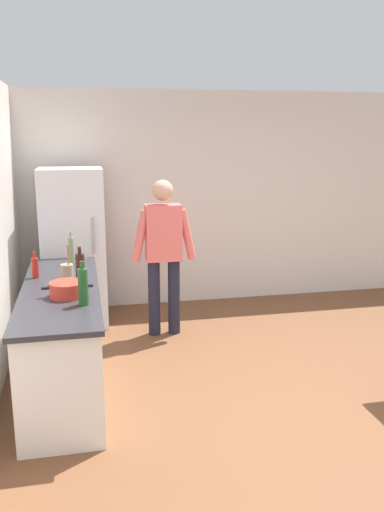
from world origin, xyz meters
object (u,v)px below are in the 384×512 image
Objects in this scene: person at (164,247)px; bottle_wine_green at (83,286)px; refrigerator at (74,248)px; bottle_sauce_red at (35,267)px; bottle_wine_dark at (80,269)px; utensil_jar at (67,271)px; cooking_pot at (68,289)px; bottle_vinegar_tall at (71,250)px.

person is 1.78m from bottle_wine_green.
refrigerator is 7.50× the size of bottle_sauce_red.
bottle_sauce_red is at bearing 138.07° from bottle_wine_dark.
bottle_wine_green is at bearing -64.71° from bottle_sauce_red.
bottle_wine_dark reaches higher than utensil_jar.
bottle_wine_green is (0.13, -0.75, 0.07)m from utensil_jar.
person is at bearing 28.16° from bottle_sauce_red.
cooking_pot is 0.28m from bottle_wine_green.
refrigerator is 1.60m from bottle_wine_dark.
person reaches higher than bottle_wine_dark.
utensil_jar is 0.26m from bottle_wine_dark.
bottle_wine_green is (-0.86, -1.56, 0.07)m from person.
bottle_wine_green is 1.42× the size of bottle_sauce_red.
refrigerator is at bearing 88.23° from utensil_jar.
refrigerator is 1.37m from utensil_jar.
refrigerator is at bearing 89.06° from cooking_pot.
bottle_wine_dark is at bearing -84.21° from bottle_vinegar_tall.
bottle_wine_green is at bearing -87.52° from refrigerator.
refrigerator is at bearing 75.29° from bottle_sauce_red.
bottle_vinegar_tall reaches higher than bottle_sauce_red.
bottle_sauce_red is (-0.29, 0.64, 0.04)m from cooking_pot.
utensil_jar is 0.31m from bottle_sauce_red.
bottle_wine_green is at bearing -79.88° from utensil_jar.
utensil_jar is at bearing 91.28° from cooking_pot.
cooking_pot is 1.18× the size of bottle_wine_dark.
refrigerator is 1.28m from bottle_sauce_red.
cooking_pot is at bearing 117.10° from bottle_wine_green.
person is at bearing 61.23° from bottle_wine_green.
bottle_vinegar_tall is (0.02, 1.14, 0.08)m from cooking_pot.
bottle_sauce_red is (-0.28, 0.13, 0.02)m from utensil_jar.
person reaches higher than bottle_wine_green.
bottle_sauce_red is at bearing -104.71° from refrigerator.
person is at bearing 39.32° from utensil_jar.
person is 1.45m from bottle_sauce_red.
bottle_wine_green is at bearing -118.77° from person.
bottle_vinegar_tall is at bearing 89.08° from cooking_pot.
refrigerator is 2.12m from bottle_wine_green.
cooking_pot is 1.18× the size of bottle_wine_green.
bottle_wine_green reaches higher than cooking_pot.
cooking_pot is 0.51m from utensil_jar.
cooking_pot is 1.25× the size of bottle_vinegar_tall.
cooking_pot is (-0.98, -1.32, -0.02)m from person.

